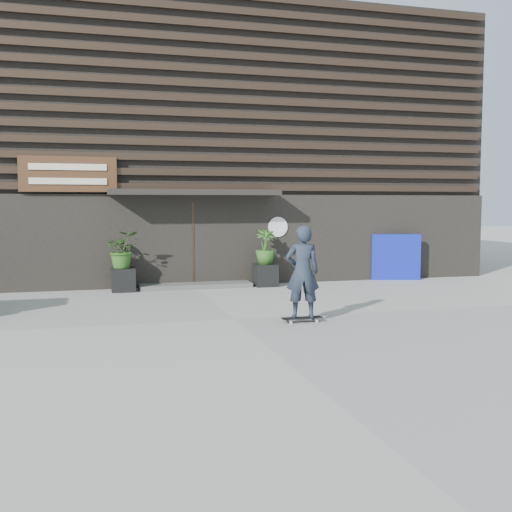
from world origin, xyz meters
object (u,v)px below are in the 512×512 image
object	(u,v)px
planter_pot_right	(265,275)
blue_tarp	(396,257)
planter_pot_left	(123,280)
skateboarder	(302,272)

from	to	relation	value
planter_pot_right	blue_tarp	bearing A→B (deg)	4.18
planter_pot_left	blue_tarp	size ratio (longest dim) A/B	0.42
planter_pot_left	skateboarder	distance (m)	5.95
planter_pot_left	skateboarder	xyz separation A→B (m)	(3.09, -5.05, 0.67)
planter_pot_left	planter_pot_right	bearing A→B (deg)	0.00
planter_pot_right	blue_tarp	xyz separation A→B (m)	(4.10, 0.30, 0.38)
blue_tarp	skateboarder	size ratio (longest dim) A/B	0.78
planter_pot_right	skateboarder	size ratio (longest dim) A/B	0.32
planter_pot_right	skateboarder	xyz separation A→B (m)	(-0.71, -5.05, 0.67)
planter_pot_left	blue_tarp	world-z (taller)	blue_tarp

